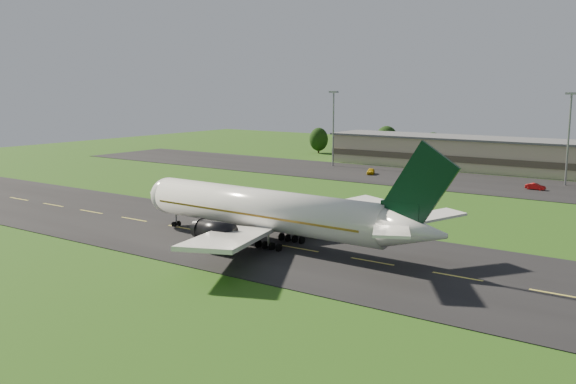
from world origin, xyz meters
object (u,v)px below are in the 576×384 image
Objects in this scene: airliner at (268,211)px; light_mast_centre at (569,128)px; light_mast_west at (333,119)px; service_vehicle_a at (371,171)px; service_vehicle_b at (535,187)px.

airliner is 83.20m from light_mast_centre.
service_vehicle_a is (16.58, -9.11, -11.90)m from light_mast_west.
service_vehicle_b is at bearing 77.13° from airliner.
light_mast_west is at bearing 128.26° from service_vehicle_a.
light_mast_west is 4.70× the size of service_vehicle_a.
light_mast_west is 22.35m from service_vehicle_a.
service_vehicle_b is (17.65, 69.74, -3.89)m from airliner.
service_vehicle_a is 1.07× the size of service_vehicle_b.
light_mast_west is 5.03× the size of service_vehicle_b.
service_vehicle_b is at bearing -109.60° from light_mast_centre.
service_vehicle_b is (56.34, -10.28, -11.97)m from light_mast_west.
service_vehicle_a is at bearing -168.15° from light_mast_centre.
service_vehicle_a is 39.77m from service_vehicle_b.
airliner is 89.25m from light_mast_west.
service_vehicle_a reaches higher than service_vehicle_b.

